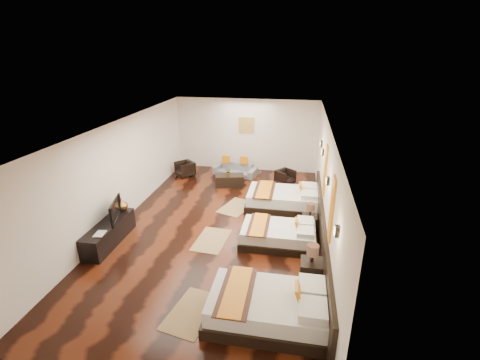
% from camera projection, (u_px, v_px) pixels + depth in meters
% --- Properties ---
extents(floor, '(5.50, 9.50, 0.01)m').
position_uv_depth(floor, '(219.00, 226.00, 9.23)').
color(floor, black).
rests_on(floor, ground).
extents(ceiling, '(5.50, 9.50, 0.01)m').
position_uv_depth(ceiling, '(216.00, 126.00, 8.19)').
color(ceiling, white).
rests_on(ceiling, floor).
extents(back_wall, '(5.50, 0.01, 2.80)m').
position_uv_depth(back_wall, '(246.00, 135.00, 13.05)').
color(back_wall, silver).
rests_on(back_wall, floor).
extents(left_wall, '(0.01, 9.50, 2.80)m').
position_uv_depth(left_wall, '(120.00, 172.00, 9.16)').
color(left_wall, silver).
rests_on(left_wall, floor).
extents(right_wall, '(0.01, 9.50, 2.80)m').
position_uv_depth(right_wall, '(326.00, 186.00, 8.26)').
color(right_wall, silver).
rests_on(right_wall, floor).
extents(headboard_panel, '(0.08, 6.60, 0.90)m').
position_uv_depth(headboard_panel, '(322.00, 236.00, 7.89)').
color(headboard_panel, black).
rests_on(headboard_panel, floor).
extents(bed_near, '(2.19, 1.37, 0.83)m').
position_uv_depth(bed_near, '(270.00, 307.00, 5.95)').
color(bed_near, black).
rests_on(bed_near, floor).
extents(bed_mid, '(1.88, 1.18, 0.72)m').
position_uv_depth(bed_mid, '(279.00, 235.00, 8.33)').
color(bed_mid, black).
rests_on(bed_mid, floor).
extents(bed_far, '(2.21, 1.39, 0.84)m').
position_uv_depth(bed_far, '(284.00, 199.00, 10.17)').
color(bed_far, black).
rests_on(bed_far, floor).
extents(nightstand_a, '(0.45, 0.45, 0.90)m').
position_uv_depth(nightstand_a, '(311.00, 269.00, 6.92)').
color(nightstand_a, black).
rests_on(nightstand_a, floor).
extents(nightstand_b, '(0.40, 0.40, 0.79)m').
position_uv_depth(nightstand_b, '(309.00, 221.00, 8.92)').
color(nightstand_b, black).
rests_on(nightstand_b, floor).
extents(jute_mat_near, '(0.97, 1.32, 0.01)m').
position_uv_depth(jute_mat_near, '(192.00, 312.00, 6.22)').
color(jute_mat_near, '#95754B').
rests_on(jute_mat_near, floor).
extents(jute_mat_mid, '(0.85, 1.26, 0.01)m').
position_uv_depth(jute_mat_mid, '(212.00, 240.00, 8.54)').
color(jute_mat_mid, '#95754B').
rests_on(jute_mat_mid, floor).
extents(jute_mat_far, '(1.10, 1.38, 0.01)m').
position_uv_depth(jute_mat_far, '(236.00, 207.00, 10.31)').
color(jute_mat_far, '#95754B').
rests_on(jute_mat_far, floor).
extents(tv_console, '(0.50, 1.80, 0.55)m').
position_uv_depth(tv_console, '(109.00, 233.00, 8.34)').
color(tv_console, black).
rests_on(tv_console, floor).
extents(tv, '(0.37, 0.93, 0.53)m').
position_uv_depth(tv, '(112.00, 210.00, 8.31)').
color(tv, black).
rests_on(tv, tv_console).
extents(book, '(0.26, 0.33, 0.03)m').
position_uv_depth(book, '(95.00, 234.00, 7.75)').
color(book, black).
rests_on(book, tv_console).
extents(figurine, '(0.35, 0.35, 0.35)m').
position_uv_depth(figurine, '(121.00, 204.00, 8.84)').
color(figurine, brown).
rests_on(figurine, tv_console).
extents(sofa, '(1.76, 1.00, 0.48)m').
position_uv_depth(sofa, '(235.00, 169.00, 12.79)').
color(sofa, slate).
rests_on(sofa, floor).
extents(armchair_left, '(0.88, 0.88, 0.57)m').
position_uv_depth(armchair_left, '(185.00, 169.00, 12.70)').
color(armchair_left, black).
rests_on(armchair_left, floor).
extents(armchair_right, '(0.81, 0.81, 0.53)m').
position_uv_depth(armchair_right, '(285.00, 177.00, 11.97)').
color(armchair_right, black).
rests_on(armchair_right, floor).
extents(coffee_table, '(1.09, 0.72, 0.40)m').
position_uv_depth(coffee_table, '(230.00, 180.00, 11.85)').
color(coffee_table, black).
rests_on(coffee_table, floor).
extents(table_plant, '(0.29, 0.27, 0.26)m').
position_uv_depth(table_plant, '(228.00, 172.00, 11.71)').
color(table_plant, '#1E521B').
rests_on(table_plant, coffee_table).
extents(orange_panel_a, '(0.04, 0.40, 1.30)m').
position_uv_depth(orange_panel_a, '(332.00, 209.00, 6.41)').
color(orange_panel_a, '#D86014').
rests_on(orange_panel_a, right_wall).
extents(orange_panel_b, '(0.04, 0.40, 1.30)m').
position_uv_depth(orange_panel_b, '(325.00, 171.00, 8.43)').
color(orange_panel_b, '#D86014').
rests_on(orange_panel_b, right_wall).
extents(sconce_near, '(0.07, 0.12, 0.18)m').
position_uv_depth(sconce_near, '(336.00, 231.00, 5.36)').
color(sconce_near, black).
rests_on(sconce_near, right_wall).
extents(sconce_mid, '(0.07, 0.12, 0.18)m').
position_uv_depth(sconce_mid, '(328.00, 181.00, 7.37)').
color(sconce_mid, black).
rests_on(sconce_mid, right_wall).
extents(sconce_far, '(0.07, 0.12, 0.18)m').
position_uv_depth(sconce_far, '(323.00, 152.00, 9.38)').
color(sconce_far, black).
rests_on(sconce_far, right_wall).
extents(sconce_lounge, '(0.07, 0.12, 0.18)m').
position_uv_depth(sconce_lounge, '(321.00, 144.00, 10.20)').
color(sconce_lounge, black).
rests_on(sconce_lounge, right_wall).
extents(gold_artwork, '(0.60, 0.04, 0.60)m').
position_uv_depth(gold_artwork, '(246.00, 125.00, 12.89)').
color(gold_artwork, '#AD873F').
rests_on(gold_artwork, back_wall).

